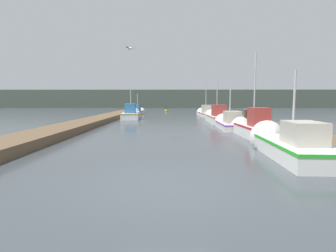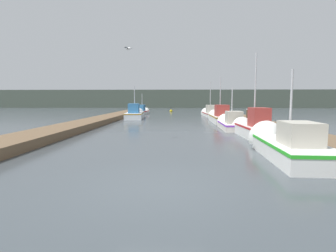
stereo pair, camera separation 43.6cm
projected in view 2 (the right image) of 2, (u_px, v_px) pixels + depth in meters
ground_plane at (157, 188)px, 6.18m from camera, size 200.00×200.00×0.00m
dock_left at (95, 121)px, 22.32m from camera, size 2.25×40.00×0.44m
dock_right at (252, 122)px, 21.81m from camera, size 2.25×40.00×0.44m
distant_shore_ridge at (176, 99)px, 71.31m from camera, size 120.00×16.00×4.44m
fishing_boat_0 at (285, 144)px, 9.76m from camera, size 1.91×5.43×3.62m
fishing_boat_1 at (253, 128)px, 14.67m from camera, size 1.48×4.74×4.91m
fishing_boat_2 at (231, 123)px, 18.87m from camera, size 1.61×4.79×3.39m
fishing_boat_3 at (219, 117)px, 24.36m from camera, size 1.59×6.18×4.55m
fishing_boat_4 at (135, 114)px, 28.97m from camera, size 2.17×5.99×3.98m
fishing_boat_5 at (209, 113)px, 33.35m from camera, size 1.74×6.07×4.73m
fishing_boat_6 at (142, 111)px, 37.08m from camera, size 1.60×4.84×3.26m
mooring_piling_0 at (248, 118)px, 18.99m from camera, size 0.25×0.25×1.40m
mooring_piling_1 at (215, 111)px, 34.66m from camera, size 0.24×0.24×1.05m
channel_buoy at (171, 111)px, 43.85m from camera, size 0.50×0.50×1.00m
seagull_1 at (129, 49)px, 12.59m from camera, size 0.39×0.53×0.12m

